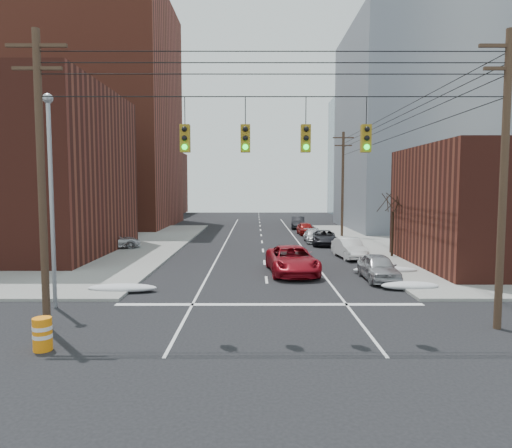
{
  "coord_description": "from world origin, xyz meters",
  "views": [
    {
      "loc": [
        -0.64,
        -13.82,
        5.36
      ],
      "look_at": [
        -0.6,
        14.73,
        3.0
      ],
      "focal_mm": 32.0,
      "sensor_mm": 36.0,
      "label": 1
    }
  ],
  "objects_px": {
    "parked_car_e": "(306,229)",
    "construction_barrel": "(42,334)",
    "parked_car_c": "(324,238)",
    "lot_car_c": "(14,249)",
    "lot_car_b": "(115,241)",
    "lot_car_d": "(38,238)",
    "lot_car_a": "(52,247)",
    "parked_car_f": "(298,222)",
    "parked_car_d": "(314,236)",
    "parked_car_a": "(378,267)",
    "red_pickup": "(292,260)",
    "parked_car_b": "(349,248)"
  },
  "relations": [
    {
      "from": "parked_car_c",
      "to": "construction_barrel",
      "type": "xyz_separation_m",
      "value": [
        -13.28,
        -26.95,
        -0.11
      ]
    },
    {
      "from": "parked_car_a",
      "to": "parked_car_d",
      "type": "bearing_deg",
      "value": 94.65
    },
    {
      "from": "lot_car_d",
      "to": "construction_barrel",
      "type": "xyz_separation_m",
      "value": [
        12.12,
        -25.25,
        -0.27
      ]
    },
    {
      "from": "parked_car_d",
      "to": "parked_car_e",
      "type": "distance_m",
      "value": 6.84
    },
    {
      "from": "red_pickup",
      "to": "parked_car_d",
      "type": "distance_m",
      "value": 16.09
    },
    {
      "from": "parked_car_b",
      "to": "parked_car_e",
      "type": "bearing_deg",
      "value": 88.32
    },
    {
      "from": "lot_car_c",
      "to": "parked_car_e",
      "type": "bearing_deg",
      "value": -62.13
    },
    {
      "from": "lot_car_d",
      "to": "parked_car_e",
      "type": "bearing_deg",
      "value": -80.56
    },
    {
      "from": "parked_car_e",
      "to": "construction_barrel",
      "type": "bearing_deg",
      "value": -112.47
    },
    {
      "from": "parked_car_c",
      "to": "lot_car_c",
      "type": "height_order",
      "value": "lot_car_c"
    },
    {
      "from": "parked_car_c",
      "to": "parked_car_e",
      "type": "xyz_separation_m",
      "value": [
        -0.74,
        8.86,
        0.02
      ]
    },
    {
      "from": "lot_car_b",
      "to": "construction_barrel",
      "type": "distance_m",
      "value": 24.22
    },
    {
      "from": "lot_car_a",
      "to": "lot_car_d",
      "type": "xyz_separation_m",
      "value": [
        -3.9,
        6.0,
        -0.03
      ]
    },
    {
      "from": "lot_car_c",
      "to": "construction_barrel",
      "type": "height_order",
      "value": "lot_car_c"
    },
    {
      "from": "parked_car_d",
      "to": "lot_car_c",
      "type": "relative_size",
      "value": 0.79
    },
    {
      "from": "parked_car_c",
      "to": "lot_car_d",
      "type": "distance_m",
      "value": 25.46
    },
    {
      "from": "lot_car_a",
      "to": "lot_car_d",
      "type": "relative_size",
      "value": 1.09
    },
    {
      "from": "parked_car_e",
      "to": "construction_barrel",
      "type": "distance_m",
      "value": 37.94
    },
    {
      "from": "parked_car_b",
      "to": "lot_car_c",
      "type": "relative_size",
      "value": 0.84
    },
    {
      "from": "lot_car_a",
      "to": "construction_barrel",
      "type": "distance_m",
      "value": 20.93
    },
    {
      "from": "parked_car_e",
      "to": "parked_car_f",
      "type": "height_order",
      "value": "parked_car_f"
    },
    {
      "from": "lot_car_b",
      "to": "parked_car_d",
      "type": "bearing_deg",
      "value": -92.73
    },
    {
      "from": "parked_car_f",
      "to": "parked_car_e",
      "type": "bearing_deg",
      "value": -83.85
    },
    {
      "from": "lot_car_a",
      "to": "parked_car_a",
      "type": "bearing_deg",
      "value": -104.15
    },
    {
      "from": "parked_car_f",
      "to": "lot_car_c",
      "type": "relative_size",
      "value": 0.87
    },
    {
      "from": "lot_car_a",
      "to": "parked_car_b",
      "type": "bearing_deg",
      "value": -84.23
    },
    {
      "from": "parked_car_d",
      "to": "red_pickup",
      "type": "bearing_deg",
      "value": -101.99
    },
    {
      "from": "parked_car_a",
      "to": "lot_car_d",
      "type": "height_order",
      "value": "lot_car_d"
    },
    {
      "from": "lot_car_a",
      "to": "parked_car_e",
      "type": "bearing_deg",
      "value": -45.66
    },
    {
      "from": "lot_car_b",
      "to": "parked_car_e",
      "type": "bearing_deg",
      "value": -74.75
    },
    {
      "from": "construction_barrel",
      "to": "parked_car_e",
      "type": "bearing_deg",
      "value": 70.71
    },
    {
      "from": "parked_car_d",
      "to": "lot_car_b",
      "type": "distance_m",
      "value": 18.28
    },
    {
      "from": "lot_car_c",
      "to": "parked_car_a",
      "type": "bearing_deg",
      "value": -115.61
    },
    {
      "from": "parked_car_e",
      "to": "construction_barrel",
      "type": "xyz_separation_m",
      "value": [
        -12.53,
        -35.81,
        -0.13
      ]
    },
    {
      "from": "parked_car_e",
      "to": "parked_car_f",
      "type": "bearing_deg",
      "value": 87.85
    },
    {
      "from": "parked_car_d",
      "to": "parked_car_c",
      "type": "bearing_deg",
      "value": -70.51
    },
    {
      "from": "lot_car_b",
      "to": "lot_car_d",
      "type": "xyz_separation_m",
      "value": [
        -7.18,
        1.54,
        0.07
      ]
    },
    {
      "from": "parked_car_c",
      "to": "lot_car_a",
      "type": "bearing_deg",
      "value": -155.65
    },
    {
      "from": "parked_car_b",
      "to": "construction_barrel",
      "type": "height_order",
      "value": "parked_car_b"
    },
    {
      "from": "parked_car_b",
      "to": "parked_car_c",
      "type": "height_order",
      "value": "parked_car_b"
    },
    {
      "from": "parked_car_d",
      "to": "lot_car_c",
      "type": "bearing_deg",
      "value": -153.69
    },
    {
      "from": "parked_car_d",
      "to": "lot_car_c",
      "type": "distance_m",
      "value": 25.46
    },
    {
      "from": "parked_car_c",
      "to": "lot_car_b",
      "type": "height_order",
      "value": "lot_car_b"
    },
    {
      "from": "parked_car_a",
      "to": "parked_car_b",
      "type": "xyz_separation_m",
      "value": [
        0.0,
        8.05,
        -0.01
      ]
    },
    {
      "from": "lot_car_d",
      "to": "lot_car_b",
      "type": "bearing_deg",
      "value": -115.84
    },
    {
      "from": "parked_car_f",
      "to": "lot_car_b",
      "type": "distance_m",
      "value": 26.23
    },
    {
      "from": "parked_car_e",
      "to": "lot_car_a",
      "type": "distance_m",
      "value": 26.56
    },
    {
      "from": "parked_car_d",
      "to": "parked_car_f",
      "type": "distance_m",
      "value": 14.43
    },
    {
      "from": "parked_car_a",
      "to": "parked_car_f",
      "type": "xyz_separation_m",
      "value": [
        -1.6,
        32.19,
        0.02
      ]
    },
    {
      "from": "parked_car_a",
      "to": "parked_car_f",
      "type": "bearing_deg",
      "value": 92.88
    }
  ]
}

